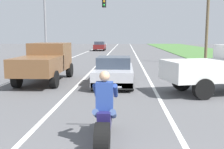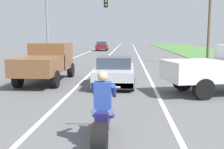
{
  "view_description": "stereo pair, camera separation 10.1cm",
  "coord_description": "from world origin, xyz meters",
  "views": [
    {
      "loc": [
        0.52,
        -2.91,
        2.34
      ],
      "look_at": [
        0.04,
        6.37,
        1.0
      ],
      "focal_mm": 42.65,
      "sensor_mm": 36.0,
      "label": 1
    },
    {
      "loc": [
        0.62,
        -2.9,
        2.34
      ],
      "look_at": [
        0.04,
        6.37,
        1.0
      ],
      "focal_mm": 42.65,
      "sensor_mm": 36.0,
      "label": 2
    }
  ],
  "objects": [
    {
      "name": "distant_car_far_ahead",
      "position": [
        -3.75,
        40.77,
        0.77
      ],
      "size": [
        1.8,
        4.0,
        1.5
      ],
      "color": "maroon",
      "rests_on": "ground"
    },
    {
      "name": "lane_stripe_left_solid",
      "position": [
        -5.4,
        20.0,
        0.0
      ],
      "size": [
        0.14,
        120.0,
        0.01
      ],
      "primitive_type": "cube",
      "color": "white",
      "rests_on": "ground"
    },
    {
      "name": "lane_stripe_centre_dashed",
      "position": [
        -1.8,
        20.0,
        0.0
      ],
      "size": [
        0.14,
        120.0,
        0.01
      ],
      "primitive_type": "cube",
      "color": "white",
      "rests_on": "ground"
    },
    {
      "name": "traffic_light_mast_near",
      "position": [
        -4.42,
        19.02,
        4.05
      ],
      "size": [
        5.36,
        0.34,
        6.0
      ],
      "color": "gray",
      "rests_on": "ground"
    },
    {
      "name": "sports_car_silver",
      "position": [
        -0.05,
        9.91,
        0.63
      ],
      "size": [
        1.84,
        4.3,
        1.37
      ],
      "color": "#B7B7BC",
      "rests_on": "ground"
    },
    {
      "name": "motorcycle_with_rider",
      "position": [
        0.08,
        2.57,
        0.59
      ],
      "size": [
        0.7,
        2.21,
        1.62
      ],
      "color": "black",
      "rests_on": "ground"
    },
    {
      "name": "pickup_truck_left_lane_brown",
      "position": [
        -3.59,
        10.47,
        1.11
      ],
      "size": [
        2.02,
        4.8,
        1.98
      ],
      "color": "brown",
      "rests_on": "ground"
    },
    {
      "name": "utility_pole_roadside",
      "position": [
        7.24,
        19.83,
        3.51
      ],
      "size": [
        0.24,
        0.24,
        7.02
      ],
      "primitive_type": "cylinder",
      "color": "brown",
      "rests_on": "ground"
    },
    {
      "name": "lane_stripe_right_solid",
      "position": [
        1.8,
        20.0,
        0.0
      ],
      "size": [
        0.14,
        120.0,
        0.01
      ],
      "primitive_type": "cube",
      "color": "white",
      "rests_on": "ground"
    }
  ]
}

